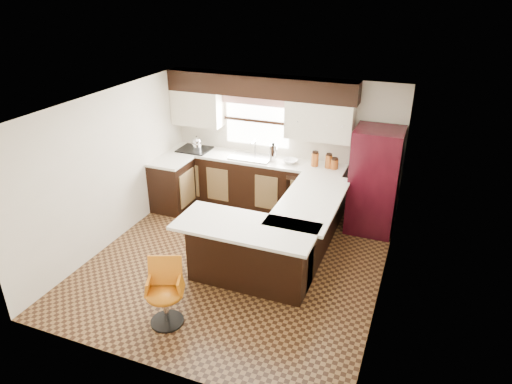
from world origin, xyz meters
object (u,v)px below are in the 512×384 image
at_px(peninsula_long, 306,228).
at_px(peninsula_return, 250,254).
at_px(bar_chair, 165,295).
at_px(refrigerator, 374,181).

relative_size(peninsula_long, peninsula_return, 1.18).
bearing_deg(bar_chair, refrigerator, 37.05).
bearing_deg(refrigerator, bar_chair, -120.74).
relative_size(peninsula_long, bar_chair, 2.31).
relative_size(peninsula_return, bar_chair, 1.95).
relative_size(peninsula_long, refrigerator, 1.11).
xyz_separation_m(peninsula_long, peninsula_return, (-0.53, -0.97, 0.00)).
bearing_deg(bar_chair, peninsula_return, 39.11).
xyz_separation_m(peninsula_return, refrigerator, (1.33, 2.14, 0.43)).
distance_m(peninsula_return, bar_chair, 1.33).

